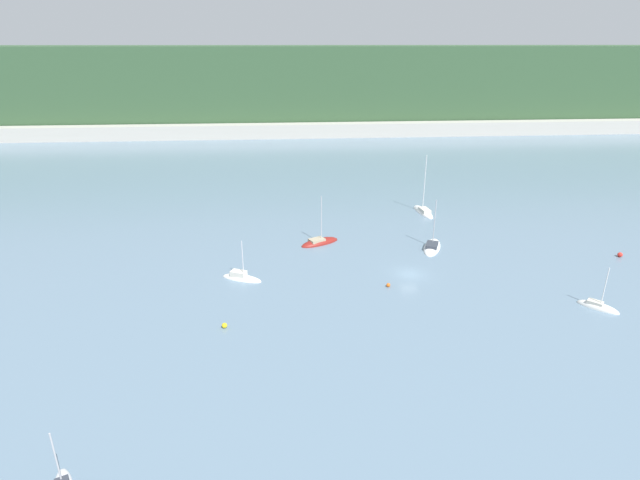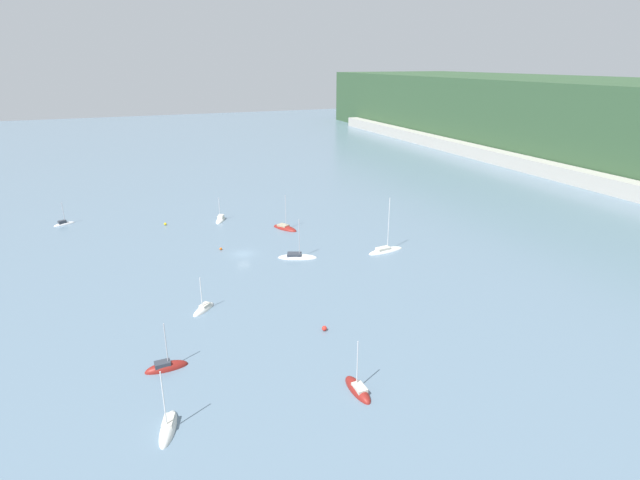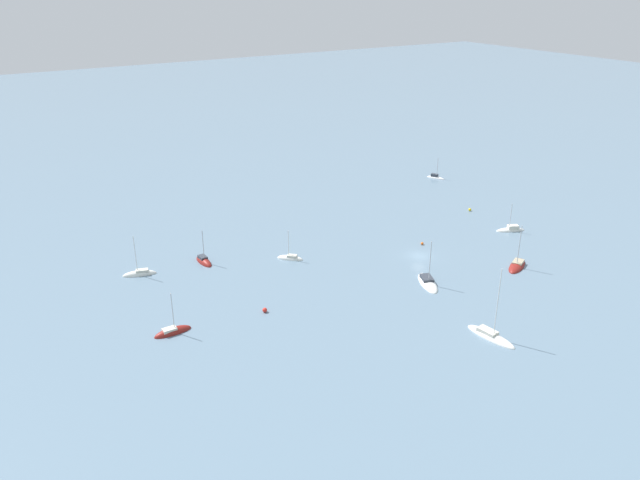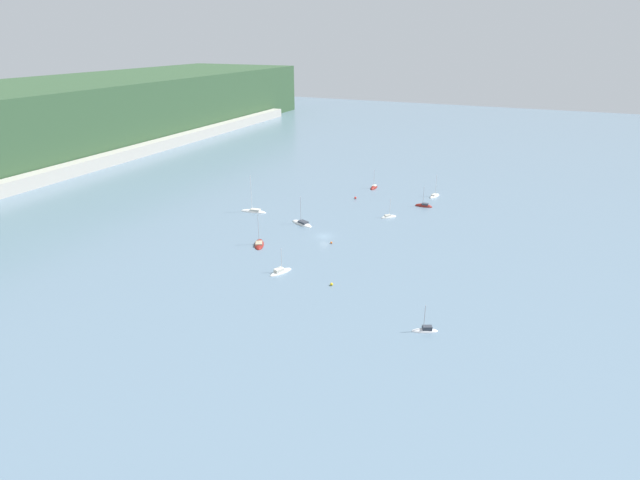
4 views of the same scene
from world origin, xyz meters
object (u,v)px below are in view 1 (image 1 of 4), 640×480
(sailboat_4, at_px, (319,243))
(sailboat_6, at_px, (432,247))
(sailboat_8, at_px, (598,307))
(mooring_buoy_1, at_px, (388,285))
(sailboat_5, at_px, (242,278))
(mooring_buoy_2, at_px, (224,325))
(sailboat_2, at_px, (423,212))
(mooring_buoy_0, at_px, (620,255))

(sailboat_4, xyz_separation_m, sailboat_6, (18.90, -3.57, 0.02))
(sailboat_8, relative_size, mooring_buoy_1, 11.77)
(sailboat_4, distance_m, sailboat_5, 18.13)
(mooring_buoy_1, xyz_separation_m, mooring_buoy_2, (-22.21, -9.25, 0.05))
(sailboat_8, bearing_deg, mooring_buoy_1, -152.10)
(sailboat_2, relative_size, sailboat_4, 1.34)
(sailboat_4, bearing_deg, mooring_buoy_1, -91.60)
(sailboat_4, bearing_deg, sailboat_5, -161.60)
(sailboat_5, bearing_deg, mooring_buoy_2, -70.88)
(mooring_buoy_1, distance_m, mooring_buoy_2, 24.06)
(sailboat_5, xyz_separation_m, mooring_buoy_1, (21.06, -4.20, 0.15))
(sailboat_4, xyz_separation_m, mooring_buoy_0, (48.24, -9.70, 0.32))
(sailboat_2, bearing_deg, mooring_buoy_0, -141.12)
(sailboat_4, bearing_deg, mooring_buoy_2, -145.12)
(sailboat_6, height_order, mooring_buoy_0, sailboat_6)
(sailboat_8, distance_m, mooring_buoy_2, 48.42)
(sailboat_5, relative_size, mooring_buoy_1, 11.98)
(sailboat_5, height_order, sailboat_8, sailboat_5)
(sailboat_5, xyz_separation_m, mooring_buoy_2, (-1.15, -13.45, 0.20))
(sailboat_4, relative_size, sailboat_5, 1.37)
(sailboat_6, relative_size, mooring_buoy_2, 13.67)
(sailboat_5, relative_size, sailboat_6, 0.75)
(mooring_buoy_0, bearing_deg, mooring_buoy_2, -164.79)
(sailboat_6, relative_size, mooring_buoy_1, 16.05)
(sailboat_5, distance_m, mooring_buoy_2, 13.50)
(sailboat_2, height_order, mooring_buoy_0, sailboat_2)
(sailboat_6, bearing_deg, sailboat_2, 12.13)
(sailboat_4, xyz_separation_m, mooring_buoy_1, (8.51, -17.29, 0.21))
(sailboat_4, distance_m, mooring_buoy_2, 29.87)
(sailboat_8, bearing_deg, sailboat_5, -149.47)
(sailboat_5, relative_size, sailboat_8, 1.02)
(sailboat_5, xyz_separation_m, sailboat_6, (31.45, 9.52, -0.04))
(sailboat_2, xyz_separation_m, sailboat_5, (-35.09, -28.21, 0.02))
(mooring_buoy_0, height_order, mooring_buoy_2, mooring_buoy_0)
(sailboat_2, xyz_separation_m, mooring_buoy_0, (25.70, -24.82, 0.28))
(mooring_buoy_2, bearing_deg, sailboat_2, 48.98)
(mooring_buoy_1, height_order, mooring_buoy_2, mooring_buoy_2)
(sailboat_5, xyz_separation_m, mooring_buoy_0, (60.79, 3.39, 0.26))
(sailboat_8, height_order, mooring_buoy_2, sailboat_8)
(mooring_buoy_0, xyz_separation_m, mooring_buoy_2, (-61.94, -16.84, -0.06))
(sailboat_4, bearing_deg, sailboat_2, 6.03)
(sailboat_6, xyz_separation_m, mooring_buoy_1, (-10.39, -13.72, 0.19))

